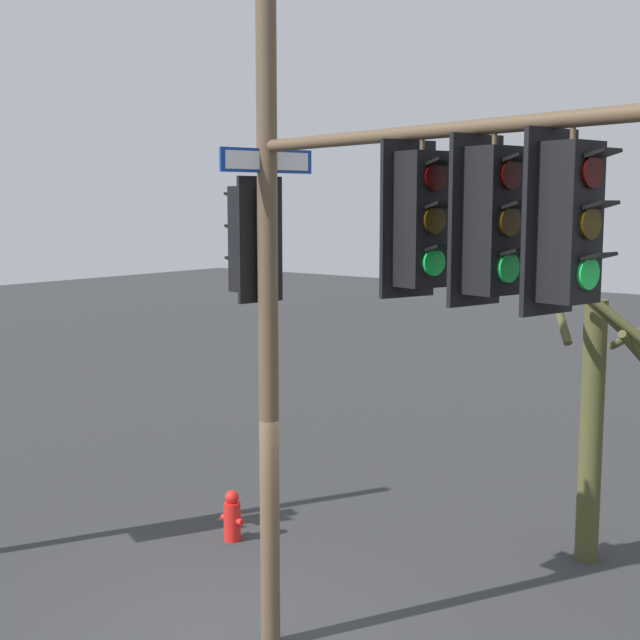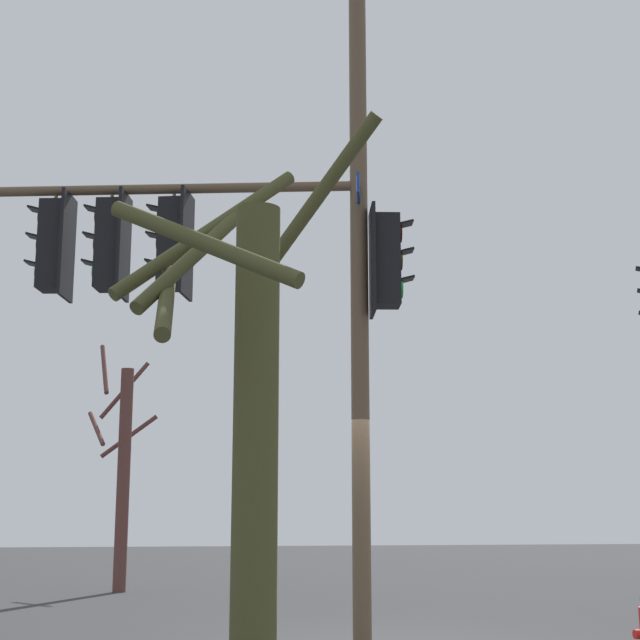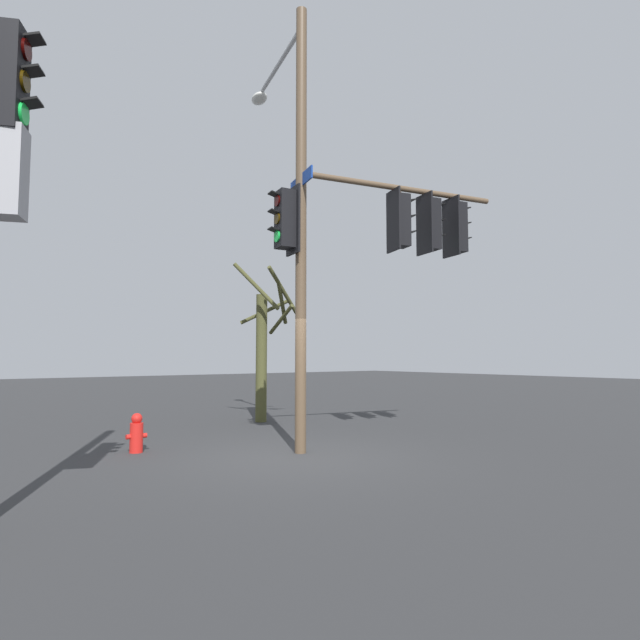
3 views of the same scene
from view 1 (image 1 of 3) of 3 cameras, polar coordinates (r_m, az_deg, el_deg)
The scene contains 3 objects.
main_signal_pole_assembly at distance 8.08m, azimuth 2.59°, elevation 7.60°, with size 5.07×4.29×8.63m.
fire_hydrant at distance 12.84m, azimuth -5.71°, elevation -12.55°, with size 0.38×0.24×0.73m.
bare_tree_across_street at distance 12.12m, azimuth 17.35°, elevation -5.44°, with size 1.96×2.06×4.32m.
Camera 1 is at (-6.37, 6.43, 4.75)m, focal length 49.46 mm.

